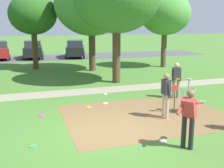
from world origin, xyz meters
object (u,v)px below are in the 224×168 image
at_px(frisbee_scattered_a, 42,115).
at_px(frisbee_far_left, 33,146).
at_px(frisbee_scattered_b, 105,94).
at_px(player_foreground_watching, 189,115).
at_px(frisbee_mid_grass, 163,141).
at_px(tree_near_left, 91,4).
at_px(frisbee_near_basket, 89,107).
at_px(player_waiting_left, 166,93).
at_px(tree_near_right, 33,15).
at_px(parked_car_center_right, 75,49).
at_px(tree_far_left, 165,14).
at_px(frisbee_far_right, 106,103).
at_px(disc_golf_basket, 187,94).
at_px(player_waiting_right, 176,78).
at_px(parked_car_center_left, 33,49).

bearing_deg(frisbee_scattered_a, frisbee_far_left, -99.84).
bearing_deg(frisbee_scattered_a, frisbee_scattered_b, 35.99).
xyz_separation_m(player_foreground_watching, frisbee_mid_grass, (-0.43, 0.62, -0.98)).
bearing_deg(tree_near_left, frisbee_near_basket, -105.31).
height_order(player_waiting_left, tree_near_right, tree_near_right).
relative_size(player_foreground_watching, parked_car_center_right, 0.38).
bearing_deg(tree_far_left, frisbee_scattered_a, -137.67).
xyz_separation_m(frisbee_far_right, tree_far_left, (7.75, 8.82, 4.29)).
bearing_deg(frisbee_near_basket, disc_golf_basket, -28.54).
xyz_separation_m(frisbee_mid_grass, tree_near_right, (-2.86, 15.46, 4.19)).
height_order(player_waiting_left, frisbee_scattered_b, player_waiting_left).
relative_size(frisbee_far_right, tree_near_right, 0.04).
relative_size(frisbee_mid_grass, frisbee_scattered_a, 0.90).
bearing_deg(frisbee_far_right, tree_near_right, 102.23).
distance_m(disc_golf_basket, tree_far_left, 12.66).
height_order(frisbee_near_basket, frisbee_scattered_b, same).
xyz_separation_m(frisbee_near_basket, frisbee_scattered_a, (-1.99, -0.50, 0.00)).
bearing_deg(player_waiting_right, parked_car_center_right, 94.44).
xyz_separation_m(frisbee_far_right, parked_car_center_left, (-2.24, 18.26, 0.91)).
bearing_deg(frisbee_scattered_b, frisbee_far_left, -126.46).
bearing_deg(tree_near_right, player_foreground_watching, -78.43).
bearing_deg(tree_near_right, disc_golf_basket, -69.04).
xyz_separation_m(frisbee_scattered_b, parked_car_center_left, (-2.72, 16.67, 0.91)).
bearing_deg(tree_near_left, tree_near_right, 151.92).
bearing_deg(frisbee_near_basket, tree_far_left, 46.77).
relative_size(tree_far_left, parked_car_center_right, 1.35).
relative_size(disc_golf_basket, player_foreground_watching, 0.81).
relative_size(frisbee_near_basket, parked_car_center_right, 0.05).
bearing_deg(player_foreground_watching, disc_golf_basket, 57.35).
xyz_separation_m(tree_near_right, parked_car_center_right, (4.47, 6.73, -3.28)).
bearing_deg(parked_car_center_right, frisbee_scattered_a, -104.79).
height_order(frisbee_near_basket, frisbee_scattered_a, same).
bearing_deg(frisbee_far_right, frisbee_scattered_a, -164.02).
distance_m(frisbee_scattered_a, tree_far_left, 14.94).
distance_m(player_waiting_left, frisbee_near_basket, 3.42).
bearing_deg(tree_near_left, tree_far_left, -0.49).
relative_size(player_waiting_left, frisbee_scattered_b, 8.48).
height_order(frisbee_near_basket, tree_far_left, tree_far_left).
bearing_deg(disc_golf_basket, frisbee_far_right, 140.34).
xyz_separation_m(disc_golf_basket, tree_near_left, (-1.02, 11.11, 4.16)).
bearing_deg(frisbee_mid_grass, frisbee_far_right, 96.08).
height_order(frisbee_near_basket, tree_near_left, tree_near_left).
bearing_deg(frisbee_near_basket, frisbee_scattered_b, 55.26).
xyz_separation_m(frisbee_far_left, parked_car_center_right, (5.38, 21.30, 0.91)).
distance_m(frisbee_scattered_a, tree_near_right, 12.58).
bearing_deg(player_waiting_right, tree_far_left, 64.53).
bearing_deg(frisbee_near_basket, parked_car_center_left, 94.30).
height_order(player_foreground_watching, tree_near_left, tree_near_left).
distance_m(player_waiting_right, frisbee_mid_grass, 5.29).
relative_size(disc_golf_basket, frisbee_mid_grass, 6.49).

